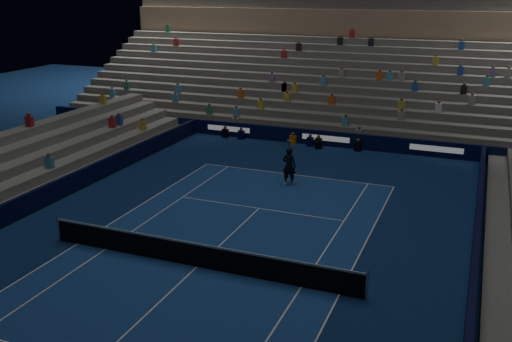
{
  "coord_description": "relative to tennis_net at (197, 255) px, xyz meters",
  "views": [
    {
      "loc": [
        9.29,
        -17.3,
        10.13
      ],
      "look_at": [
        0.0,
        6.0,
        2.0
      ],
      "focal_mm": 40.35,
      "sensor_mm": 36.0,
      "label": 1
    }
  ],
  "objects": [
    {
      "name": "broadcast_camera",
      "position": [
        -0.31,
        17.72,
        -0.21
      ],
      "size": [
        0.57,
        0.93,
        0.56
      ],
      "color": "black",
      "rests_on": "ground"
    },
    {
      "name": "sponsor_barrier_east",
      "position": [
        9.7,
        0.0,
        -0.0
      ],
      "size": [
        0.25,
        37.0,
        1.0
      ],
      "primitive_type": "cube",
      "color": "black",
      "rests_on": "ground"
    },
    {
      "name": "ground",
      "position": [
        0.0,
        0.0,
        -0.5
      ],
      "size": [
        90.0,
        90.0,
        0.0
      ],
      "primitive_type": "plane",
      "color": "#0C224C",
      "rests_on": "ground"
    },
    {
      "name": "sponsor_barrier_far",
      "position": [
        0.0,
        18.5,
        -0.0
      ],
      "size": [
        44.0,
        0.25,
        1.0
      ],
      "primitive_type": "cube",
      "color": "black",
      "rests_on": "ground"
    },
    {
      "name": "grandstand_main",
      "position": [
        0.0,
        27.9,
        2.87
      ],
      "size": [
        44.0,
        15.2,
        11.2
      ],
      "color": "#60605C",
      "rests_on": "ground"
    },
    {
      "name": "court_surface",
      "position": [
        0.0,
        0.0,
        -0.5
      ],
      "size": [
        10.97,
        23.77,
        0.01
      ],
      "primitive_type": "cube",
      "color": "navy",
      "rests_on": "ground"
    },
    {
      "name": "tennis_net",
      "position": [
        0.0,
        0.0,
        0.0
      ],
      "size": [
        12.9,
        0.1,
        1.1
      ],
      "color": "#B2B2B7",
      "rests_on": "ground"
    },
    {
      "name": "tennis_player",
      "position": [
        0.2,
        10.22,
        0.52
      ],
      "size": [
        0.77,
        0.52,
        2.05
      ],
      "primitive_type": "imported",
      "rotation": [
        0.0,
        0.0,
        3.18
      ],
      "color": "black",
      "rests_on": "ground"
    }
  ]
}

